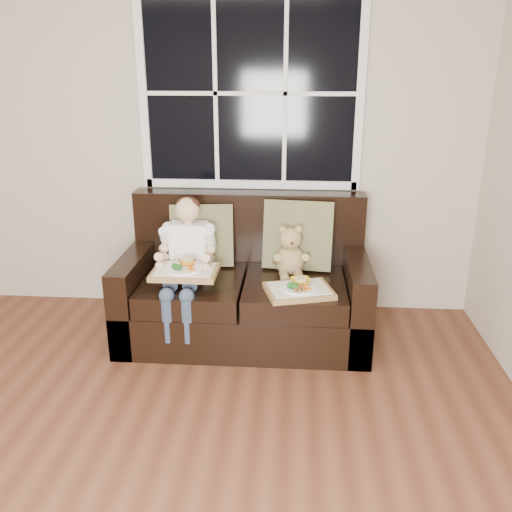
# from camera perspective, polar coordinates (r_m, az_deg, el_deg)

# --- Properties ---
(window_back) EXTENTS (1.62, 0.04, 1.37)m
(window_back) POSITION_cam_1_polar(r_m,az_deg,el_deg) (4.04, -0.60, 16.75)
(window_back) COLOR black
(window_back) RESTS_ON room_walls
(loveseat) EXTENTS (1.70, 0.92, 0.96)m
(loveseat) POSITION_cam_1_polar(r_m,az_deg,el_deg) (3.89, -1.11, -3.74)
(loveseat) COLOR black
(loveseat) RESTS_ON ground
(pillow_left) EXTENTS (0.47, 0.26, 0.46)m
(pillow_left) POSITION_cam_1_polar(r_m,az_deg,el_deg) (3.95, -5.70, 2.17)
(pillow_left) COLOR #6A6641
(pillow_left) RESTS_ON loveseat
(pillow_right) EXTENTS (0.51, 0.27, 0.50)m
(pillow_right) POSITION_cam_1_polar(r_m,az_deg,el_deg) (3.88, 4.47, 2.23)
(pillow_right) COLOR #6A6641
(pillow_right) RESTS_ON loveseat
(child) EXTENTS (0.37, 0.59, 0.84)m
(child) POSITION_cam_1_polar(r_m,az_deg,el_deg) (3.72, -7.32, 0.42)
(child) COLOR white
(child) RESTS_ON loveseat
(teddy_bear) EXTENTS (0.23, 0.29, 0.37)m
(teddy_bear) POSITION_cam_1_polar(r_m,az_deg,el_deg) (3.77, 3.59, 0.16)
(teddy_bear) COLOR #A18755
(teddy_bear) RESTS_ON loveseat
(tray_left) EXTENTS (0.43, 0.33, 0.10)m
(tray_left) POSITION_cam_1_polar(r_m,az_deg,el_deg) (3.57, -7.47, -1.51)
(tray_left) COLOR #A4824A
(tray_left) RESTS_ON child
(tray_right) EXTENTS (0.49, 0.42, 0.09)m
(tray_right) POSITION_cam_1_polar(r_m,az_deg,el_deg) (3.50, 4.54, -3.50)
(tray_right) COLOR #A4824A
(tray_right) RESTS_ON loveseat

